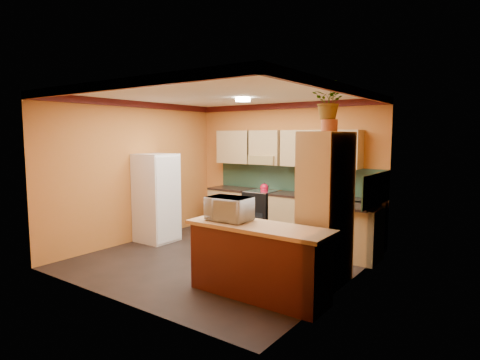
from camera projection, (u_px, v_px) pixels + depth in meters
name	position (u px, v px, depth m)	size (l,w,h in m)	color
room_shell	(233.00, 133.00, 6.66)	(4.24, 4.24, 2.72)	black
base_cabinets_back	(288.00, 217.00, 7.94)	(3.65, 0.60, 0.88)	#A48556
countertop_back	(288.00, 194.00, 7.89)	(3.65, 0.62, 0.04)	black
stove	(261.00, 213.00, 8.30)	(0.58, 0.58, 0.91)	black
kettle	(264.00, 187.00, 8.14)	(0.17, 0.17, 0.18)	#B10B23
sink	(325.00, 196.00, 7.44)	(0.48, 0.40, 0.03)	silver
base_cabinets_right	(355.00, 234.00, 6.60)	(0.60, 0.80, 0.88)	#A48556
countertop_right	(356.00, 206.00, 6.55)	(0.62, 0.80, 0.04)	black
fridge	(156.00, 198.00, 7.74)	(0.68, 0.66, 1.70)	white
pantry	(326.00, 209.00, 5.44)	(0.48, 0.90, 2.10)	#A48556
fern_pot	(329.00, 126.00, 5.36)	(0.22, 0.22, 0.16)	brown
fern	(330.00, 101.00, 5.32)	(0.44, 0.38, 0.49)	#A48556
breakfast_bar	(258.00, 263.00, 5.09)	(1.80, 0.55, 0.88)	#4B1511
bar_top	(258.00, 227.00, 5.03)	(1.90, 0.65, 0.05)	tan
microwave	(229.00, 209.00, 5.28)	(0.57, 0.38, 0.31)	white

